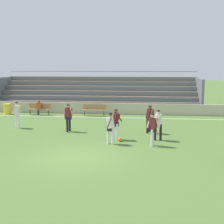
{
  "coord_description": "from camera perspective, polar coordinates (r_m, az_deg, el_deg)",
  "views": [
    {
      "loc": [
        3.25,
        -13.45,
        3.91
      ],
      "look_at": [
        0.8,
        5.57,
        1.23
      ],
      "focal_mm": 52.71,
      "sensor_mm": 36.0,
      "label": 1
    }
  ],
  "objects": [
    {
      "name": "player_dark_overlapping",
      "position": [
        16.24,
        7.05,
        -2.55
      ],
      "size": [
        0.6,
        0.43,
        1.63
      ],
      "color": "white",
      "rests_on": "ground"
    },
    {
      "name": "ground_plane",
      "position": [
        14.38,
        -6.07,
        -7.86
      ],
      "size": [
        160.0,
        160.0,
        0.0
      ],
      "primitive_type": "plane",
      "color": "#4C6B30"
    },
    {
      "name": "player_white_trailing_run",
      "position": [
        17.53,
        7.99,
        -1.77
      ],
      "size": [
        0.46,
        0.62,
        1.63
      ],
      "color": "black",
      "rests_on": "ground"
    },
    {
      "name": "spectator_seated",
      "position": [
        27.08,
        -12.57,
        0.98
      ],
      "size": [
        0.36,
        0.42,
        1.21
      ],
      "color": "#2D2D38",
      "rests_on": "ground"
    },
    {
      "name": "soccer_ball",
      "position": [
        17.23,
        1.42,
        -4.77
      ],
      "size": [
        0.22,
        0.22,
        0.22
      ],
      "primitive_type": "sphere",
      "color": "orange",
      "rests_on": "ground"
    },
    {
      "name": "trash_bin",
      "position": [
        28.09,
        -17.67,
        0.49
      ],
      "size": [
        0.58,
        0.58,
        0.87
      ],
      "primitive_type": "cylinder",
      "color": "yellow",
      "rests_on": "ground"
    },
    {
      "name": "player_dark_pressing_high",
      "position": [
        17.52,
        0.65,
        -1.63
      ],
      "size": [
        0.69,
        0.52,
        1.67
      ],
      "color": "white",
      "rests_on": "ground"
    },
    {
      "name": "player_white_on_ball",
      "position": [
        16.54,
        -0.3,
        -2.34
      ],
      "size": [
        0.42,
        0.54,
        1.61
      ],
      "color": "white",
      "rests_on": "ground"
    },
    {
      "name": "sideline_wall",
      "position": [
        26.92,
        0.34,
        0.59
      ],
      "size": [
        48.0,
        0.16,
        0.9
      ],
      "primitive_type": "cube",
      "color": "beige",
      "rests_on": "ground"
    },
    {
      "name": "player_white_deep_cover",
      "position": [
        21.67,
        -16.18,
        -0.08
      ],
      "size": [
        0.5,
        0.44,
        1.67
      ],
      "color": "white",
      "rests_on": "ground"
    },
    {
      "name": "player_dark_wide_right",
      "position": [
        19.31,
        6.58,
        -0.8
      ],
      "size": [
        0.49,
        0.64,
        1.65
      ],
      "color": "black",
      "rests_on": "ground"
    },
    {
      "name": "field_line_sideline",
      "position": [
        25.15,
        -0.18,
        -0.96
      ],
      "size": [
        44.0,
        0.12,
        0.01
      ],
      "primitive_type": "cube",
      "color": "white",
      "rests_on": "ground"
    },
    {
      "name": "bleacher_stand",
      "position": [
        30.1,
        -2.72,
        3.38
      ],
      "size": [
        18.5,
        5.03,
        3.43
      ],
      "color": "#897051",
      "rests_on": "ground"
    },
    {
      "name": "bench_near_wall_gap",
      "position": [
        26.03,
        -3.08,
        0.54
      ],
      "size": [
        1.8,
        0.4,
        0.9
      ],
      "color": "#99754C",
      "rests_on": "ground"
    },
    {
      "name": "player_dark_challenging",
      "position": [
        19.8,
        -7.59,
        -0.57
      ],
      "size": [
        0.55,
        0.42,
        1.67
      ],
      "color": "black",
      "rests_on": "ground"
    },
    {
      "name": "bench_far_left",
      "position": [
        27.2,
        -12.48,
        0.68
      ],
      "size": [
        1.8,
        0.4,
        0.9
      ],
      "color": "#99754C",
      "rests_on": "ground"
    }
  ]
}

